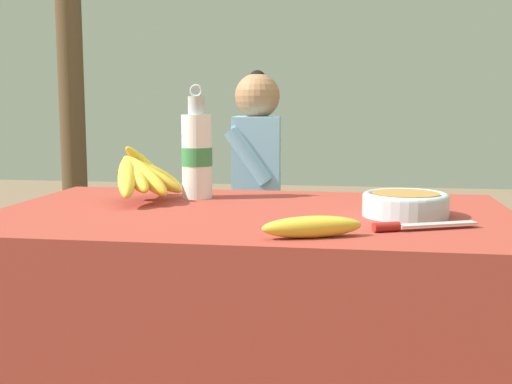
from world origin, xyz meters
TOP-DOWN VIEW (x-y plane):
  - market_counter at (0.00, 0.00)m, footprint 1.24×0.76m
  - banana_bunch_ripe at (-0.31, 0.11)m, footprint 0.19×0.33m
  - serving_bowl at (0.36, -0.01)m, footprint 0.20×0.20m
  - water_bottle at (-0.18, 0.20)m, footprint 0.08×0.08m
  - loose_banana_front at (0.16, -0.29)m, footprint 0.20×0.11m
  - knife at (0.36, -0.19)m, footprint 0.22×0.11m
  - wooden_bench at (-0.07, 1.32)m, footprint 1.66×0.32m
  - seated_vendor at (-0.23, 1.28)m, footprint 0.42×0.40m
  - banana_bunch_green at (0.42, 1.32)m, footprint 0.16×0.27m
  - support_post_near at (-1.22, 1.68)m, footprint 0.13×0.13m

SIDE VIEW (x-z plane):
  - market_counter at x=0.00m, z-range 0.00..0.69m
  - wooden_bench at x=-0.07m, z-range 0.14..0.56m
  - banana_bunch_green at x=0.42m, z-range 0.42..0.55m
  - seated_vendor at x=-0.23m, z-range 0.09..1.17m
  - knife at x=0.36m, z-range 0.69..0.71m
  - loose_banana_front at x=0.16m, z-range 0.69..0.73m
  - serving_bowl at x=0.36m, z-range 0.69..0.74m
  - banana_bunch_ripe at x=-0.31m, z-range 0.68..0.84m
  - water_bottle at x=-0.18m, z-range 0.65..0.96m
  - support_post_near at x=-1.22m, z-range 0.00..2.63m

